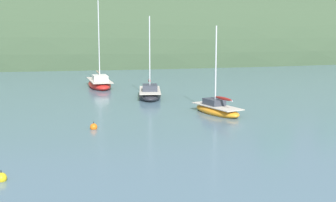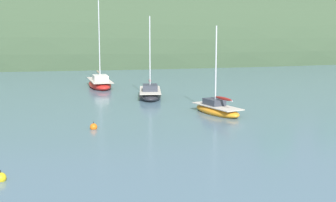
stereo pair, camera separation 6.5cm
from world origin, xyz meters
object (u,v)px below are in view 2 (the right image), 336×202
Objects in this scene: sailboat_black_sloop at (150,94)px; mooring_buoy_channel at (1,178)px; mooring_buoy_outer at (94,127)px; sailboat_white_near at (217,109)px; sailboat_red_portside at (100,83)px.

sailboat_black_sloop is 12.75× the size of mooring_buoy_channel.
mooring_buoy_channel is at bearing -114.58° from mooring_buoy_outer.
sailboat_white_near is 11.39× the size of mooring_buoy_outer.
sailboat_white_near is 11.39× the size of mooring_buoy_channel.
mooring_buoy_channel is (-4.07, -8.89, 0.00)m from mooring_buoy_outer.
mooring_buoy_outer is 9.77m from mooring_buoy_channel.
mooring_buoy_outer is at bearing -114.72° from sailboat_black_sloop.
sailboat_black_sloop is 8.63m from sailboat_white_near.
sailboat_white_near is 9.17m from mooring_buoy_outer.
sailboat_red_portside reaches higher than mooring_buoy_outer.
sailboat_red_portside reaches higher than sailboat_white_near.
mooring_buoy_channel is (-9.24, -20.14, -0.23)m from sailboat_black_sloop.
mooring_buoy_outer is at bearing -158.85° from sailboat_white_near.
mooring_buoy_channel is at bearing -114.66° from sailboat_black_sloop.
sailboat_white_near is at bearing -66.99° from sailboat_black_sloop.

